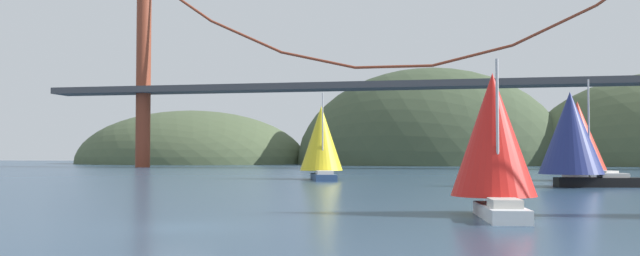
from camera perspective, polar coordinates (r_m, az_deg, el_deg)
ground_plane at (r=26.54m, az=-11.87°, el=-8.35°), size 360.00×360.00×0.00m
headland_center at (r=159.38m, az=9.37°, el=-3.10°), size 63.50×44.00×45.68m
headland_left at (r=172.17m, az=-11.04°, el=-3.01°), size 59.89×44.00×26.89m
suspension_bridge at (r=120.48m, az=6.30°, el=4.41°), size 132.83×6.00×37.71m
sailboat_scarlet_sail at (r=72.48m, az=21.29°, el=-0.80°), size 7.51×9.39×9.07m
sailboat_navy_sail at (r=59.44m, az=20.79°, el=-0.58°), size 8.77×6.03×9.03m
sailboat_yellow_sail at (r=71.27m, az=0.13°, el=-1.09°), size 5.71×8.62×9.16m
sailboat_red_spinnaker at (r=31.80m, az=14.64°, el=-0.90°), size 4.31×6.81×7.11m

